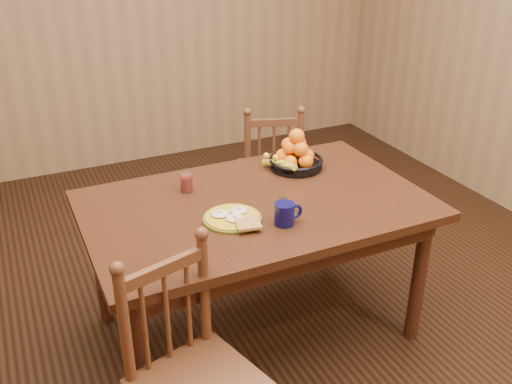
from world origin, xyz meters
name	(u,v)px	position (x,y,z in m)	size (l,w,h in m)	color
room	(256,77)	(0.00, 0.00, 1.35)	(4.52, 5.02, 2.72)	black
dining_table	(256,217)	(0.00, 0.00, 0.67)	(1.60, 1.00, 0.75)	black
chair_far	(271,171)	(0.54, 0.92, 0.43)	(0.51, 0.50, 0.89)	#462715
chair_near	(192,376)	(-0.56, -0.64, 0.45)	(0.52, 0.50, 0.93)	#462715
breakfast_plate	(233,218)	(-0.17, -0.12, 0.76)	(0.26, 0.30, 0.04)	#59601E
fork	(288,203)	(0.12, -0.09, 0.75)	(0.04, 0.18, 0.00)	silver
spoon	(212,220)	(-0.26, -0.09, 0.75)	(0.04, 0.16, 0.01)	silver
coffee_mug	(285,213)	(0.03, -0.25, 0.80)	(0.13, 0.09, 0.10)	#0B0A3B
juice_glass	(187,183)	(-0.26, 0.25, 0.79)	(0.06, 0.06, 0.09)	silver
fruit_bowl	(295,156)	(0.35, 0.27, 0.82)	(0.32, 0.29, 0.22)	black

